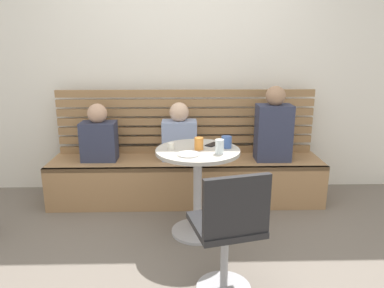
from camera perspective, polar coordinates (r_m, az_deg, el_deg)
name	(u,v)px	position (r m, az deg, el deg)	size (l,w,h in m)	color
ground	(188,270)	(2.73, -0.59, -19.24)	(8.00, 8.00, 0.00)	#70665B
back_wall	(186,55)	(3.88, -1.02, 13.92)	(5.20, 0.10, 2.90)	white
booth_bench	(186,180)	(3.69, -0.88, -5.71)	(2.70, 0.52, 0.44)	#A87C51
booth_backrest	(186,122)	(3.76, -0.95, 3.56)	(2.65, 0.04, 0.67)	#9A7249
cafe_table	(198,175)	(2.97, 0.89, -4.96)	(0.68, 0.68, 0.74)	#ADADB2
white_chair	(229,230)	(2.26, 5.86, -13.35)	(0.49, 0.49, 0.85)	#ADADB2
person_adult	(274,128)	(3.62, 12.76, 2.53)	(0.34, 0.22, 0.73)	#333851
person_child_left	(179,135)	(3.58, -2.01, 1.46)	(0.34, 0.22, 0.57)	#8C9EC6
person_child_middle	(99,136)	(3.66, -14.48, 1.24)	(0.34, 0.22, 0.57)	#333851
cup_water_clear	(219,146)	(2.78, 4.36, -0.39)	(0.07, 0.07, 0.11)	white
cup_tumbler_orange	(199,144)	(2.88, 1.09, 0.08)	(0.07, 0.07, 0.10)	orange
cup_mug_blue	(226,142)	(2.95, 5.46, 0.33)	(0.08, 0.08, 0.10)	#3D5B9E
cup_espresso_small	(171,146)	(2.89, -3.34, -0.34)	(0.06, 0.06, 0.06)	silver
plate_small	(188,154)	(2.74, -0.57, -1.65)	(0.17, 0.17, 0.01)	white
phone_on_table	(213,144)	(3.03, 3.30, -0.07)	(0.07, 0.14, 0.01)	black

